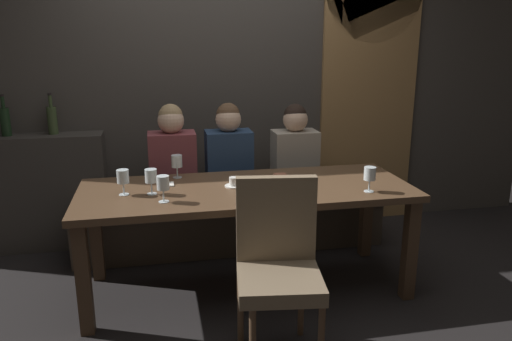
{
  "coord_description": "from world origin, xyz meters",
  "views": [
    {
      "loc": [
        -0.57,
        -3.09,
        1.71
      ],
      "look_at": [
        0.07,
        0.04,
        0.84
      ],
      "focal_mm": 34.69,
      "sensor_mm": 36.0,
      "label": 1
    }
  ],
  "objects_px": {
    "wine_bottle_dark_red": "(5,121)",
    "espresso_cup": "(234,183)",
    "chair_near_side": "(278,257)",
    "wine_glass_near_right": "(370,174)",
    "diner_bearded": "(229,154)",
    "wine_glass_far_right": "(177,162)",
    "dessert_plate": "(279,179)",
    "diner_redhead": "(172,156)",
    "wine_bottle_pale_label": "(52,119)",
    "wine_glass_center_front": "(163,184)",
    "diner_far_end": "(295,152)",
    "banquette_bench": "(231,222)",
    "dining_table": "(247,199)",
    "wine_glass_near_left": "(151,177)",
    "wine_glass_center_back": "(123,177)",
    "fork_on_table": "(297,178)"
  },
  "relations": [
    {
      "from": "wine_bottle_dark_red",
      "to": "wine_glass_far_right",
      "type": "bearing_deg",
      "value": -29.89
    },
    {
      "from": "diner_redhead",
      "to": "wine_glass_far_right",
      "type": "bearing_deg",
      "value": -87.05
    },
    {
      "from": "espresso_cup",
      "to": "diner_redhead",
      "type": "bearing_deg",
      "value": 120.29
    },
    {
      "from": "dessert_plate",
      "to": "wine_bottle_dark_red",
      "type": "bearing_deg",
      "value": 154.06
    },
    {
      "from": "wine_glass_near_right",
      "to": "wine_glass_near_left",
      "type": "xyz_separation_m",
      "value": [
        -1.37,
        0.23,
        -0.0
      ]
    },
    {
      "from": "wine_glass_near_right",
      "to": "dessert_plate",
      "type": "height_order",
      "value": "wine_glass_near_right"
    },
    {
      "from": "espresso_cup",
      "to": "wine_glass_far_right",
      "type": "bearing_deg",
      "value": 140.84
    },
    {
      "from": "wine_glass_near_right",
      "to": "wine_glass_far_right",
      "type": "height_order",
      "value": "same"
    },
    {
      "from": "chair_near_side",
      "to": "fork_on_table",
      "type": "xyz_separation_m",
      "value": [
        0.35,
        0.84,
        0.18
      ]
    },
    {
      "from": "diner_bearded",
      "to": "wine_glass_far_right",
      "type": "relative_size",
      "value": 4.66
    },
    {
      "from": "diner_bearded",
      "to": "wine_bottle_dark_red",
      "type": "bearing_deg",
      "value": 167.17
    },
    {
      "from": "wine_bottle_dark_red",
      "to": "espresso_cup",
      "type": "relative_size",
      "value": 2.72
    },
    {
      "from": "banquette_bench",
      "to": "chair_near_side",
      "type": "bearing_deg",
      "value": -88.52
    },
    {
      "from": "diner_bearded",
      "to": "wine_glass_center_front",
      "type": "distance_m",
      "value": 1.02
    },
    {
      "from": "wine_bottle_dark_red",
      "to": "dessert_plate",
      "type": "height_order",
      "value": "wine_bottle_dark_red"
    },
    {
      "from": "wine_bottle_pale_label",
      "to": "diner_bearded",
      "type": "bearing_deg",
      "value": -16.17
    },
    {
      "from": "wine_bottle_dark_red",
      "to": "fork_on_table",
      "type": "xyz_separation_m",
      "value": [
        2.11,
        -0.94,
        -0.33
      ]
    },
    {
      "from": "wine_glass_near_right",
      "to": "chair_near_side",
      "type": "bearing_deg",
      "value": -147.2
    },
    {
      "from": "banquette_bench",
      "to": "wine_bottle_pale_label",
      "type": "relative_size",
      "value": 7.67
    },
    {
      "from": "wine_glass_near_left",
      "to": "espresso_cup",
      "type": "bearing_deg",
      "value": 6.43
    },
    {
      "from": "dessert_plate",
      "to": "dining_table",
      "type": "bearing_deg",
      "value": -158.31
    },
    {
      "from": "banquette_bench",
      "to": "wine_glass_near_right",
      "type": "height_order",
      "value": "wine_glass_near_right"
    },
    {
      "from": "wine_bottle_pale_label",
      "to": "wine_glass_near_left",
      "type": "distance_m",
      "value": 1.35
    },
    {
      "from": "wine_bottle_pale_label",
      "to": "wine_glass_near_right",
      "type": "height_order",
      "value": "wine_bottle_pale_label"
    },
    {
      "from": "wine_glass_near_left",
      "to": "banquette_bench",
      "type": "bearing_deg",
      "value": 49.76
    },
    {
      "from": "wine_bottle_dark_red",
      "to": "dessert_plate",
      "type": "distance_m",
      "value": 2.22
    },
    {
      "from": "wine_glass_near_right",
      "to": "espresso_cup",
      "type": "bearing_deg",
      "value": 161.04
    },
    {
      "from": "dining_table",
      "to": "wine_glass_near_left",
      "type": "relative_size",
      "value": 13.41
    },
    {
      "from": "diner_far_end",
      "to": "wine_bottle_dark_red",
      "type": "relative_size",
      "value": 2.27
    },
    {
      "from": "diner_bearded",
      "to": "fork_on_table",
      "type": "distance_m",
      "value": 0.69
    },
    {
      "from": "wine_glass_near_left",
      "to": "wine_bottle_dark_red",
      "type": "bearing_deg",
      "value": 135.47
    },
    {
      "from": "wine_bottle_pale_label",
      "to": "wine_glass_far_right",
      "type": "xyz_separation_m",
      "value": [
        0.94,
        -0.75,
        -0.22
      ]
    },
    {
      "from": "banquette_bench",
      "to": "diner_bearded",
      "type": "relative_size",
      "value": 3.27
    },
    {
      "from": "diner_redhead",
      "to": "wine_glass_center_back",
      "type": "relative_size",
      "value": 4.68
    },
    {
      "from": "dining_table",
      "to": "wine_glass_center_back",
      "type": "distance_m",
      "value": 0.82
    },
    {
      "from": "dining_table",
      "to": "wine_glass_center_back",
      "type": "height_order",
      "value": "wine_glass_center_back"
    },
    {
      "from": "dining_table",
      "to": "wine_glass_near_left",
      "type": "height_order",
      "value": "wine_glass_near_left"
    },
    {
      "from": "banquette_bench",
      "to": "wine_glass_center_front",
      "type": "height_order",
      "value": "wine_glass_center_front"
    },
    {
      "from": "dessert_plate",
      "to": "espresso_cup",
      "type": "bearing_deg",
      "value": -168.19
    },
    {
      "from": "chair_near_side",
      "to": "wine_glass_near_right",
      "type": "bearing_deg",
      "value": 32.8
    },
    {
      "from": "wine_bottle_dark_red",
      "to": "wine_glass_center_front",
      "type": "relative_size",
      "value": 1.99
    },
    {
      "from": "diner_far_end",
      "to": "dessert_plate",
      "type": "height_order",
      "value": "diner_far_end"
    },
    {
      "from": "wine_glass_center_front",
      "to": "wine_glass_center_back",
      "type": "distance_m",
      "value": 0.31
    },
    {
      "from": "diner_redhead",
      "to": "diner_bearded",
      "type": "bearing_deg",
      "value": -0.16
    },
    {
      "from": "diner_bearded",
      "to": "wine_glass_far_right",
      "type": "distance_m",
      "value": 0.55
    },
    {
      "from": "diner_bearded",
      "to": "wine_bottle_pale_label",
      "type": "distance_m",
      "value": 1.44
    },
    {
      "from": "diner_far_end",
      "to": "diner_redhead",
      "type": "bearing_deg",
      "value": -178.17
    },
    {
      "from": "wine_glass_near_right",
      "to": "fork_on_table",
      "type": "height_order",
      "value": "wine_glass_near_right"
    },
    {
      "from": "dining_table",
      "to": "chair_near_side",
      "type": "xyz_separation_m",
      "value": [
        0.04,
        -0.72,
        -0.09
      ]
    },
    {
      "from": "wine_glass_center_back",
      "to": "fork_on_table",
      "type": "bearing_deg",
      "value": 6.29
    }
  ]
}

